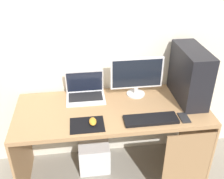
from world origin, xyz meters
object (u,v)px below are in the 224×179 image
(subwoofer, at_px, (94,154))
(monitor, at_px, (137,76))
(laptop, at_px, (85,92))
(keyboard, at_px, (151,119))
(cell_phone, at_px, (184,118))
(mouse_left, at_px, (93,121))
(pc_tower, at_px, (190,75))

(subwoofer, bearing_deg, monitor, 6.19)
(monitor, bearing_deg, laptop, 176.92)
(keyboard, relative_size, cell_phone, 3.23)
(mouse_left, distance_m, cell_phone, 0.72)
(subwoofer, bearing_deg, laptop, 125.10)
(keyboard, xyz_separation_m, mouse_left, (-0.45, 0.02, 0.01))
(laptop, bearing_deg, mouse_left, -84.74)
(cell_phone, xyz_separation_m, subwoofer, (-0.71, 0.35, -0.63))
(pc_tower, xyz_separation_m, cell_phone, (-0.13, -0.29, -0.22))
(pc_tower, bearing_deg, monitor, 165.71)
(mouse_left, xyz_separation_m, cell_phone, (0.72, -0.03, -0.02))
(pc_tower, height_order, mouse_left, pc_tower)
(monitor, bearing_deg, pc_tower, -14.29)
(cell_phone, bearing_deg, laptop, 150.73)
(keyboard, bearing_deg, laptop, 139.35)
(pc_tower, xyz_separation_m, laptop, (-0.88, 0.13, -0.18))
(monitor, distance_m, subwoofer, 0.92)
(monitor, distance_m, laptop, 0.47)
(subwoofer, bearing_deg, pc_tower, -4.49)
(laptop, distance_m, cell_phone, 0.86)
(keyboard, distance_m, subwoofer, 0.85)
(pc_tower, xyz_separation_m, mouse_left, (-0.84, -0.26, -0.21))
(pc_tower, relative_size, keyboard, 1.16)
(monitor, height_order, laptop, monitor)
(laptop, relative_size, subwoofer, 1.14)
(cell_phone, relative_size, subwoofer, 0.44)
(keyboard, bearing_deg, subwoofer, 141.45)
(pc_tower, bearing_deg, cell_phone, -113.78)
(cell_phone, bearing_deg, monitor, 127.19)
(monitor, xyz_separation_m, laptop, (-0.45, 0.02, -0.14))
(keyboard, bearing_deg, cell_phone, -1.12)
(pc_tower, bearing_deg, keyboard, -144.34)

